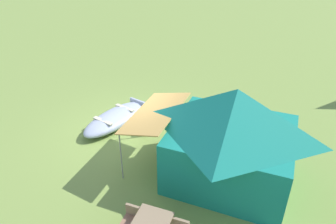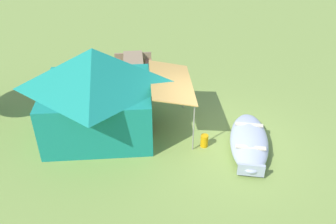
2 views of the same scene
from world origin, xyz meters
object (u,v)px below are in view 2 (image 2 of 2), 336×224
at_px(beached_rowboat, 249,141).
at_px(fuel_can, 204,141).
at_px(picnic_table, 134,68).
at_px(cooler_box, 155,69).
at_px(canvas_cabin_tent, 97,91).

height_order(beached_rowboat, fuel_can, beached_rowboat).
bearing_deg(beached_rowboat, picnic_table, 35.74).
distance_m(beached_rowboat, fuel_can, 1.24).
bearing_deg(cooler_box, canvas_cabin_tent, 154.59).
bearing_deg(cooler_box, beached_rowboat, -154.06).
relative_size(beached_rowboat, fuel_can, 7.74).
height_order(cooler_box, fuel_can, fuel_can).
bearing_deg(canvas_cabin_tent, picnic_table, -16.44).
bearing_deg(fuel_can, canvas_cabin_tent, 71.41).
bearing_deg(picnic_table, beached_rowboat, -144.26).
height_order(picnic_table, fuel_can, picnic_table).
bearing_deg(beached_rowboat, fuel_can, 81.47).
relative_size(beached_rowboat, cooler_box, 5.28).
distance_m(beached_rowboat, canvas_cabin_tent, 4.48).
height_order(beached_rowboat, canvas_cabin_tent, canvas_cabin_tent).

